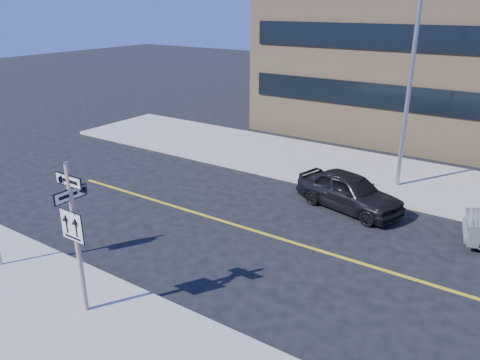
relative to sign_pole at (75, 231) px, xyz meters
The scene contains 4 objects.
ground 3.50m from the sign_pole, 90.00° to the left, with size 120.00×120.00×0.00m, color black.
sign_pole is the anchor object (origin of this frame).
parked_car_a 10.81m from the sign_pole, 73.31° to the left, with size 4.36×1.75×1.48m, color black.
streetlight_a 14.05m from the sign_pole, 73.23° to the left, with size 0.55×2.25×8.00m.
Camera 1 is at (9.05, -8.67, 7.65)m, focal length 35.00 mm.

